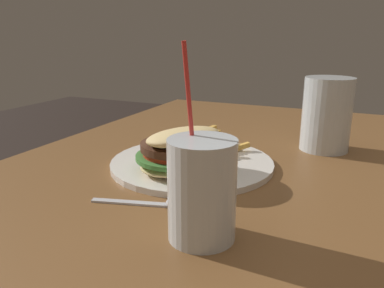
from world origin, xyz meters
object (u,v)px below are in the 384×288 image
object	(u,v)px
meal_plate_near	(186,155)
beer_glass	(326,117)
juice_glass	(202,192)
spoon	(178,203)

from	to	relation	value
meal_plate_near	beer_glass	xyz separation A→B (m)	(-0.22, 0.20, 0.04)
meal_plate_near	juice_glass	distance (m)	0.22
meal_plate_near	beer_glass	bearing A→B (deg)	137.84
meal_plate_near	juice_glass	xyz separation A→B (m)	(0.19, 0.11, 0.03)
beer_glass	spoon	xyz separation A→B (m)	(0.36, -0.15, -0.06)
beer_glass	juice_glass	xyz separation A→B (m)	(0.42, -0.09, -0.01)
juice_glass	spoon	distance (m)	0.10
juice_glass	spoon	size ratio (longest dim) A/B	1.41
meal_plate_near	juice_glass	bearing A→B (deg)	29.53
meal_plate_near	spoon	distance (m)	0.14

